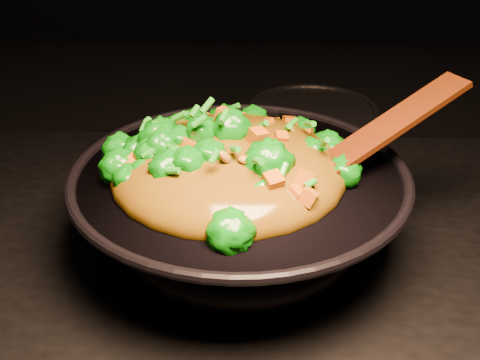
# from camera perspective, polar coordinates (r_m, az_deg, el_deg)

# --- Properties ---
(wok) EXTENTS (0.49, 0.49, 0.12)m
(wok) POSITION_cam_1_polar(r_m,az_deg,el_deg) (0.78, -0.03, -3.10)
(wok) COLOR black
(wok) RESTS_ON stovetop
(stir_fry) EXTENTS (0.37, 0.37, 0.10)m
(stir_fry) POSITION_cam_1_polar(r_m,az_deg,el_deg) (0.72, -1.16, 3.98)
(stir_fry) COLOR #0B7508
(stir_fry) RESTS_ON wok
(spatula) EXTENTS (0.25, 0.17, 0.11)m
(spatula) POSITION_cam_1_polar(r_m,az_deg,el_deg) (0.75, 12.43, 3.97)
(spatula) COLOR #391807
(spatula) RESTS_ON wok
(back_pot) EXTENTS (0.22, 0.22, 0.11)m
(back_pot) POSITION_cam_1_polar(r_m,az_deg,el_deg) (0.98, 6.75, 3.89)
(back_pot) COLOR black
(back_pot) RESTS_ON stovetop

